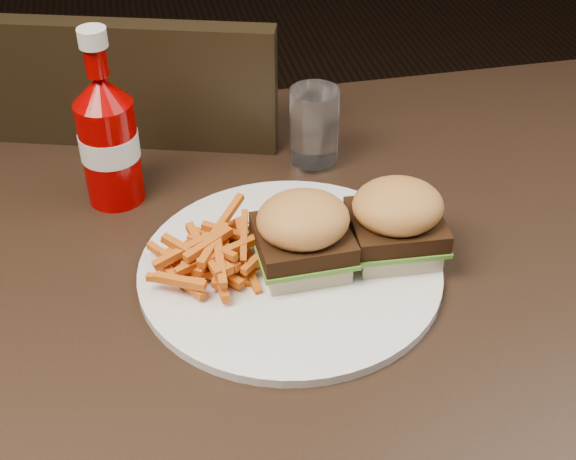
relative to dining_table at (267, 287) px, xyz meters
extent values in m
cube|color=black|center=(0.00, 0.00, 0.00)|extent=(1.20, 0.80, 0.04)
cube|color=black|center=(-0.09, 0.50, -0.30)|extent=(0.57, 0.57, 0.04)
cylinder|color=white|center=(0.02, -0.01, 0.03)|extent=(0.32, 0.32, 0.01)
cube|color=beige|center=(0.04, -0.01, 0.04)|extent=(0.09, 0.08, 0.02)
cube|color=beige|center=(0.14, -0.01, 0.04)|extent=(0.09, 0.09, 0.02)
cylinder|color=#940000|center=(-0.15, 0.17, 0.08)|extent=(0.08, 0.08, 0.13)
cylinder|color=white|center=(0.10, 0.20, 0.08)|extent=(0.07, 0.07, 0.09)
camera|label=1|loc=(-0.11, -0.63, 0.57)|focal=50.00mm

